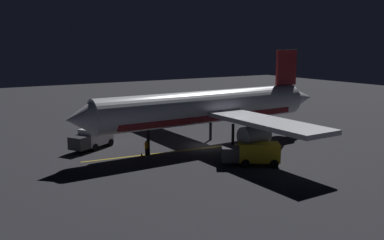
% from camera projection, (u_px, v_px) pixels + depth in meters
% --- Properties ---
extents(ground_plane, '(180.00, 180.00, 0.20)m').
position_uv_depth(ground_plane, '(205.00, 147.00, 53.38)').
color(ground_plane, '#2B2B30').
extents(apron_guide_stripe, '(2.96, 23.46, 0.01)m').
position_uv_depth(apron_guide_stripe, '(180.00, 151.00, 50.86)').
color(apron_guide_stripe, gold).
rests_on(apron_guide_stripe, ground_plane).
extents(airliner, '(34.77, 36.29, 11.86)m').
position_uv_depth(airliner, '(210.00, 108.00, 52.82)').
color(airliner, silver).
rests_on(airliner, ground_plane).
extents(baggage_truck, '(4.75, 6.18, 2.55)m').
position_uv_depth(baggage_truck, '(93.00, 138.00, 51.76)').
color(baggage_truck, silver).
rests_on(baggage_truck, ground_plane).
extents(catering_truck, '(5.06, 6.17, 2.39)m').
position_uv_depth(catering_truck, '(253.00, 154.00, 44.69)').
color(catering_truck, gold).
rests_on(catering_truck, ground_plane).
extents(ground_crew_worker, '(0.40, 0.40, 1.74)m').
position_uv_depth(ground_crew_worker, '(146.00, 148.00, 48.64)').
color(ground_crew_worker, black).
rests_on(ground_crew_worker, ground_plane).
extents(traffic_cone_near_left, '(0.50, 0.50, 0.55)m').
position_uv_depth(traffic_cone_near_left, '(92.00, 143.00, 54.03)').
color(traffic_cone_near_left, '#EA590F').
rests_on(traffic_cone_near_left, ground_plane).
extents(traffic_cone_near_right, '(0.50, 0.50, 0.55)m').
position_uv_depth(traffic_cone_near_right, '(142.00, 155.00, 47.94)').
color(traffic_cone_near_right, '#EA590F').
rests_on(traffic_cone_near_right, ground_plane).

